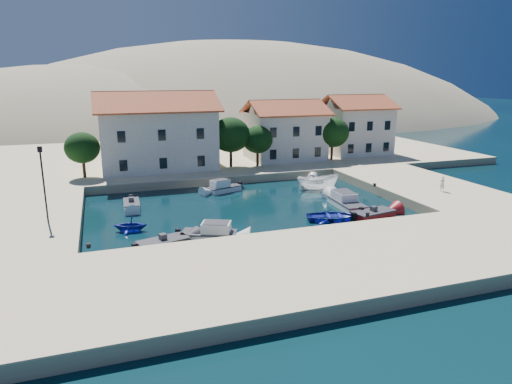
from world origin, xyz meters
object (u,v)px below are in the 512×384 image
at_px(building_right, 355,124).
at_px(cabin_cruiser_east, 347,202).
at_px(boat_east, 318,189).
at_px(pedestrian, 442,184).
at_px(building_mid, 285,129).
at_px(lamppost, 43,177).
at_px(cabin_cruiser_south, 209,234).
at_px(building_left, 157,130).
at_px(rowboat_south, 332,220).

bearing_deg(building_right, cabin_cruiser_east, -122.05).
relative_size(cabin_cruiser_east, boat_east, 1.08).
bearing_deg(boat_east, building_right, -28.66).
bearing_deg(building_right, pedestrian, -99.31).
xyz_separation_m(building_mid, pedestrian, (8.05, -23.08, -3.42)).
bearing_deg(boat_east, cabin_cruiser_east, -171.01).
height_order(lamppost, cabin_cruiser_east, lamppost).
distance_m(lamppost, cabin_cruiser_east, 27.44).
relative_size(building_mid, building_right, 1.11).
xyz_separation_m(boat_east, pedestrian, (9.94, -8.48, 1.80)).
relative_size(cabin_cruiser_south, pedestrian, 2.91).
height_order(building_mid, cabin_cruiser_south, building_mid).
distance_m(building_left, rowboat_south, 27.86).
bearing_deg(rowboat_south, building_mid, 2.00).
distance_m(cabin_cruiser_south, cabin_cruiser_east, 15.65).
relative_size(building_mid, cabin_cruiser_east, 2.02).
xyz_separation_m(cabin_cruiser_south, rowboat_south, (11.67, 1.27, -0.48)).
height_order(building_left, boat_east, building_left).
xyz_separation_m(cabin_cruiser_east, pedestrian, (10.47, -1.05, 1.32)).
distance_m(building_mid, pedestrian, 24.68).
distance_m(rowboat_south, cabin_cruiser_east, 4.68).
distance_m(cabin_cruiser_east, pedestrian, 10.60).
distance_m(building_right, pedestrian, 24.67).
bearing_deg(lamppost, pedestrian, -3.17).
xyz_separation_m(building_right, rowboat_south, (-17.73, -26.29, -5.47)).
xyz_separation_m(building_left, cabin_cruiser_south, (0.61, -25.57, -5.46)).
distance_m(building_left, cabin_cruiser_east, 26.74).
height_order(building_left, building_right, building_left).
bearing_deg(cabin_cruiser_south, building_left, 115.72).
height_order(building_mid, rowboat_south, building_mid).
bearing_deg(boat_east, rowboat_south, 173.30).
height_order(boat_east, pedestrian, pedestrian).
relative_size(building_left, boat_east, 3.07).
xyz_separation_m(building_right, lamppost, (-41.50, -22.00, -0.72)).
bearing_deg(rowboat_south, cabin_cruiser_east, -30.61).
height_order(lamppost, boat_east, lamppost).
relative_size(lamppost, cabin_cruiser_south, 1.34).
height_order(building_right, pedestrian, building_right).
bearing_deg(building_right, cabin_cruiser_south, -136.83).
relative_size(cabin_cruiser_south, boat_east, 0.97).
xyz_separation_m(rowboat_south, pedestrian, (13.78, 2.22, 1.80)).
distance_m(building_mid, boat_east, 15.62).
relative_size(building_left, lamppost, 2.36).
bearing_deg(building_right, lamppost, -152.07).
xyz_separation_m(lamppost, cabin_cruiser_east, (27.08, -1.03, -4.28)).
bearing_deg(cabin_cruiser_east, building_mid, -2.74).
xyz_separation_m(building_mid, cabin_cruiser_south, (-17.39, -26.57, -4.75)).
xyz_separation_m(building_mid, cabin_cruiser_east, (-2.42, -22.03, -4.75)).
xyz_separation_m(lamppost, boat_east, (27.61, 6.40, -4.75)).
bearing_deg(building_left, building_mid, 3.18).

